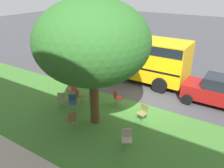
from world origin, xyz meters
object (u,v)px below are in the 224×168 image
at_px(chair_1, 79,95).
at_px(chair_3, 73,101).
at_px(chair_8, 127,137).
at_px(chair_5, 117,97).
at_px(school_bus, 115,51).
at_px(parked_car, 220,91).
at_px(chair_2, 62,98).
at_px(chair_0, 72,84).
at_px(chair_6, 73,89).
at_px(chair_4, 71,119).
at_px(chair_7, 143,111).
at_px(street_tree, 92,42).

height_order(chair_1, chair_3, same).
distance_m(chair_1, chair_8, 4.52).
bearing_deg(chair_5, school_bus, -56.84).
xyz_separation_m(chair_3, parked_car, (-6.41, -4.69, 0.32)).
relative_size(chair_2, parked_car, 0.24).
distance_m(chair_0, chair_6, 0.78).
relative_size(chair_1, chair_3, 1.00).
xyz_separation_m(chair_3, school_bus, (0.90, -5.70, 1.24)).
xyz_separation_m(chair_3, chair_4, (-1.10, 1.33, 0.00)).
distance_m(chair_8, school_bus, 8.45).
height_order(chair_6, parked_car, parked_car).
bearing_deg(chair_8, chair_7, -82.11).
distance_m(chair_0, school_bus, 4.28).
bearing_deg(chair_1, chair_7, -175.77).
relative_size(chair_1, chair_4, 1.00).
relative_size(chair_2, school_bus, 0.08).
bearing_deg(chair_6, chair_7, 178.93).
height_order(street_tree, chair_5, street_tree).
height_order(street_tree, chair_2, street_tree).
relative_size(chair_7, parked_car, 0.24).
relative_size(chair_4, chair_5, 1.00).
xyz_separation_m(chair_4, chair_6, (2.04, -2.43, 0.00)).
bearing_deg(chair_2, chair_5, -144.82).
bearing_deg(street_tree, parked_car, -133.75).
distance_m(chair_7, parked_car, 4.63).
bearing_deg(chair_8, chair_6, -25.00).
relative_size(chair_0, chair_2, 1.00).
xyz_separation_m(chair_0, chair_3, (-1.50, 1.65, 0.00)).
distance_m(chair_3, chair_5, 2.41).
bearing_deg(street_tree, chair_8, 158.58).
bearing_deg(parked_car, chair_7, 52.52).
distance_m(chair_8, parked_car, 6.36).
bearing_deg(chair_7, school_bus, -46.16).
distance_m(street_tree, chair_0, 5.03).
bearing_deg(chair_6, chair_5, -168.19).
xyz_separation_m(chair_0, chair_4, (-2.60, 2.98, 0.00)).
height_order(chair_4, school_bus, school_bus).
xyz_separation_m(street_tree, chair_4, (0.56, 1.06, -3.41)).
bearing_deg(chair_4, chair_5, -101.98).
distance_m(street_tree, chair_5, 3.93).
xyz_separation_m(chair_4, chair_8, (-2.79, -0.18, 0.00)).
relative_size(chair_2, chair_6, 1.00).
bearing_deg(chair_3, chair_1, -74.56).
height_order(chair_0, chair_6, same).
distance_m(street_tree, school_bus, 6.85).
bearing_deg(chair_5, parked_car, -147.08).
bearing_deg(chair_4, chair_3, -50.27).
bearing_deg(parked_car, chair_4, 48.59).
relative_size(chair_0, chair_7, 1.00).
height_order(chair_6, school_bus, school_bus).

